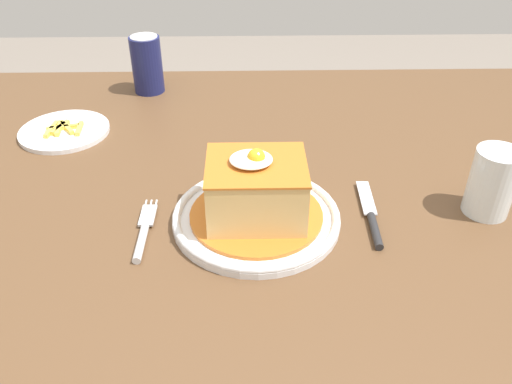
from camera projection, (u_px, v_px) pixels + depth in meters
dining_table at (213, 228)px, 0.91m from camera, size 1.46×1.00×0.72m
main_plate at (256, 217)px, 0.78m from camera, size 0.25×0.25×0.02m
sandwich_meal at (256, 192)px, 0.75m from camera, size 0.20×0.20×0.11m
fork at (143, 234)px, 0.75m from camera, size 0.02×0.14×0.01m
knife at (372, 221)px, 0.77m from camera, size 0.02×0.17×0.01m
soda_can at (147, 64)px, 1.14m from camera, size 0.07×0.07×0.12m
drinking_glass at (491, 186)px, 0.78m from camera, size 0.07×0.07×0.10m
side_plate_fries at (64, 131)px, 1.01m from camera, size 0.17×0.17×0.02m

